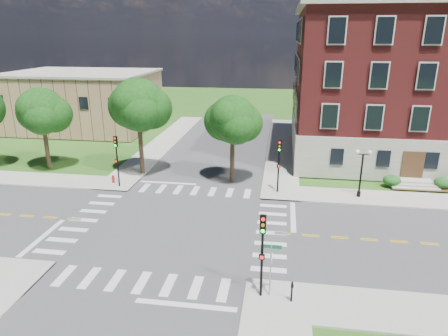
# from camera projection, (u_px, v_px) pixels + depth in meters

# --- Properties ---
(ground) EXTENTS (160.00, 160.00, 0.00)m
(ground) POSITION_uv_depth(u_px,v_px,m) (174.00, 226.00, 29.78)
(ground) COLOR #2D5818
(ground) RESTS_ON ground
(road_ew) EXTENTS (90.00, 12.00, 0.01)m
(road_ew) POSITION_uv_depth(u_px,v_px,m) (174.00, 226.00, 29.78)
(road_ew) COLOR #3D3D3F
(road_ew) RESTS_ON ground
(road_ns) EXTENTS (12.00, 90.00, 0.01)m
(road_ns) POSITION_uv_depth(u_px,v_px,m) (174.00, 226.00, 29.78)
(road_ns) COLOR #3D3D3F
(road_ns) RESTS_ON ground
(sidewalk_ne) EXTENTS (34.00, 34.00, 0.12)m
(sidewalk_ne) POSITION_uv_depth(u_px,v_px,m) (354.00, 170.00, 42.04)
(sidewalk_ne) COLOR #9E9B93
(sidewalk_ne) RESTS_ON ground
(sidewalk_nw) EXTENTS (34.00, 34.00, 0.12)m
(sidewalk_nw) POSITION_uv_depth(u_px,v_px,m) (81.00, 157.00, 46.31)
(sidewalk_nw) COLOR #9E9B93
(sidewalk_nw) RESTS_ON ground
(crosswalk_east) EXTENTS (2.20, 10.20, 0.02)m
(crosswalk_east) POSITION_uv_depth(u_px,v_px,m) (271.00, 233.00, 28.78)
(crosswalk_east) COLOR silver
(crosswalk_east) RESTS_ON ground
(stop_bar_east) EXTENTS (0.40, 5.50, 0.00)m
(stop_bar_east) POSITION_uv_depth(u_px,v_px,m) (293.00, 217.00, 31.37)
(stop_bar_east) COLOR silver
(stop_bar_east) RESTS_ON ground
(main_building) EXTENTS (30.60, 22.40, 16.50)m
(main_building) POSITION_uv_depth(u_px,v_px,m) (432.00, 84.00, 44.41)
(main_building) COLOR #9B9789
(main_building) RESTS_ON ground
(secondary_building) EXTENTS (20.40, 15.40, 8.30)m
(secondary_building) POSITION_uv_depth(u_px,v_px,m) (83.00, 100.00, 59.60)
(secondary_building) COLOR #9F7857
(secondary_building) RESTS_ON ground
(tree_b) EXTENTS (4.72, 4.72, 8.47)m
(tree_b) POSITION_uv_depth(u_px,v_px,m) (41.00, 111.00, 40.52)
(tree_b) COLOR #312518
(tree_b) RESTS_ON ground
(tree_c) EXTENTS (5.17, 5.17, 9.62)m
(tree_c) POSITION_uv_depth(u_px,v_px,m) (138.00, 105.00, 38.64)
(tree_c) COLOR #312518
(tree_c) RESTS_ON ground
(tree_d) EXTENTS (4.47, 4.47, 8.28)m
(tree_d) POSITION_uv_depth(u_px,v_px,m) (233.00, 120.00, 36.82)
(tree_d) COLOR #312518
(tree_d) RESTS_ON ground
(traffic_signal_se) EXTENTS (0.34, 0.37, 4.80)m
(traffic_signal_se) POSITION_uv_depth(u_px,v_px,m) (262.00, 246.00, 20.75)
(traffic_signal_se) COLOR black
(traffic_signal_se) RESTS_ON ground
(traffic_signal_ne) EXTENTS (0.38, 0.45, 4.80)m
(traffic_signal_ne) POSITION_uv_depth(u_px,v_px,m) (279.00, 159.00, 35.00)
(traffic_signal_ne) COLOR black
(traffic_signal_ne) RESTS_ON ground
(traffic_signal_nw) EXTENTS (0.37, 0.44, 4.80)m
(traffic_signal_nw) POSITION_uv_depth(u_px,v_px,m) (117.00, 155.00, 36.37)
(traffic_signal_nw) COLOR black
(traffic_signal_nw) RESTS_ON ground
(twin_lamp_west) EXTENTS (1.36, 0.36, 4.23)m
(twin_lamp_west) POSITION_uv_depth(u_px,v_px,m) (361.00, 171.00, 34.20)
(twin_lamp_west) COLOR black
(twin_lamp_west) RESTS_ON ground
(street_sign_pole) EXTENTS (1.10, 1.10, 3.10)m
(street_sign_pole) POSITION_uv_depth(u_px,v_px,m) (271.00, 260.00, 21.05)
(street_sign_pole) COLOR gray
(street_sign_pole) RESTS_ON ground
(push_button_post) EXTENTS (0.14, 0.21, 1.20)m
(push_button_post) POSITION_uv_depth(u_px,v_px,m) (292.00, 291.00, 21.03)
(push_button_post) COLOR black
(push_button_post) RESTS_ON ground
(fire_hydrant) EXTENTS (0.35, 0.35, 0.75)m
(fire_hydrant) POSITION_uv_depth(u_px,v_px,m) (113.00, 179.00, 38.15)
(fire_hydrant) COLOR #9F1A0C
(fire_hydrant) RESTS_ON ground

